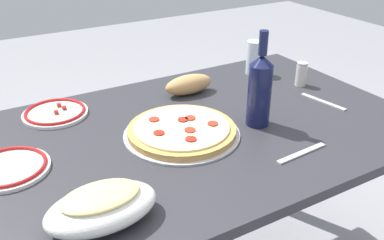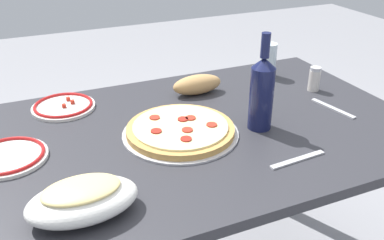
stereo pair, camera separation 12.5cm
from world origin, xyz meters
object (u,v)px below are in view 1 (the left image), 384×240
Objects in this scene: water_glass at (254,57)px; spice_shaker at (301,74)px; wine_bottle at (260,89)px; bread_loaf at (189,84)px; dining_table at (192,164)px; pepperoni_pizza at (182,131)px; side_plate_near at (9,168)px; baked_pasta_dish at (101,206)px; side_plate_far at (55,113)px.

water_glass is 1.48× the size of spice_shaker.
bread_loaf is at bearing 102.30° from wine_bottle.
water_glass reaches higher than bread_loaf.
spice_shaker is at bearing 26.78° from wine_bottle.
dining_table is 0.15m from pepperoni_pizza.
spice_shaker is (0.33, 0.16, -0.07)m from wine_bottle.
side_plate_near is at bearing -162.89° from bread_loaf.
water_glass is (0.48, 0.30, 0.05)m from pepperoni_pizza.
wine_bottle reaches higher than pepperoni_pizza.
dining_table is at bearing 159.57° from wine_bottle.
side_plate_near is (-0.70, 0.11, -0.11)m from wine_bottle.
pepperoni_pizza is 0.57m from water_glass.
baked_pasta_dish is (-0.37, -0.26, 0.17)m from dining_table.
wine_bottle is 1.42× the size of side_plate_near.
bread_loaf is 2.05× the size of spice_shaker.
water_glass is 0.64× the size of side_plate_near.
wine_bottle is 1.42× the size of side_plate_far.
bread_loaf is at bearing 17.11° from side_plate_near.
bread_loaf is at bearing 62.45° from dining_table.
wine_bottle is 0.64m from side_plate_far.
baked_pasta_dish is 0.56m from side_plate_far.
dining_table is 0.55m from spice_shaker.
spice_shaker is at bearing -19.58° from bread_loaf.
wine_bottle is (0.23, -0.05, 0.10)m from pepperoni_pizza.
side_plate_near is at bearing 114.99° from baked_pasta_dish.
wine_bottle is at bearing -153.22° from spice_shaker.
side_plate_far is at bearing 54.90° from side_plate_near.
side_plate_near reaches higher than dining_table.
wine_bottle is 1.61× the size of bread_loaf.
spice_shaker reaches higher than bread_loaf.
wine_bottle reaches higher than spice_shaker.
side_plate_near is at bearing 171.04° from wine_bottle.
spice_shaker is at bearing 11.23° from pepperoni_pizza.
spice_shaker is (0.88, 0.35, 0.00)m from baked_pasta_dish.
wine_bottle reaches higher than water_glass.
spice_shaker is (0.39, -0.14, 0.01)m from bread_loaf.
baked_pasta_dish is 2.76× the size of spice_shaker.
wine_bottle is 0.71m from side_plate_near.
dining_table is 6.68× the size of side_plate_near.
wine_bottle is at bearing -8.96° from side_plate_near.
water_glass is (0.44, 0.28, 0.19)m from dining_table.
bread_loaf is (0.12, 0.23, 0.16)m from dining_table.
spice_shaker reaches higher than side_plate_far.
water_glass is 0.72× the size of bread_loaf.
bread_loaf is (-0.32, -0.05, -0.03)m from water_glass.
water_glass is (0.81, 0.54, 0.02)m from baked_pasta_dish.
pepperoni_pizza is at bearing -123.50° from bread_loaf.
side_plate_far is 0.87m from spice_shaker.
water_glass is at bearing 32.44° from dining_table.
side_plate_far is (0.04, 0.56, -0.03)m from baked_pasta_dish.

